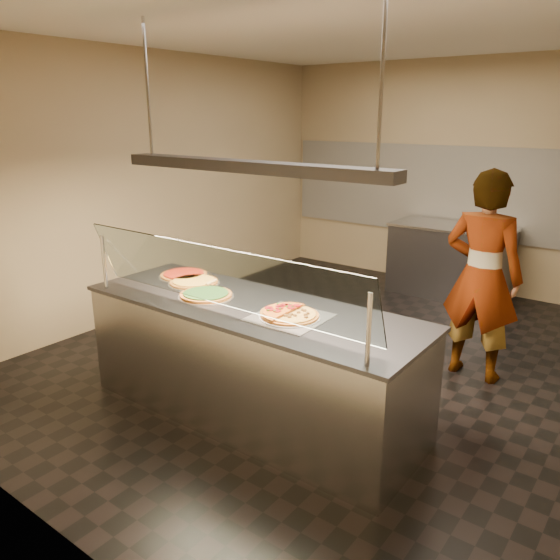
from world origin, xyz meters
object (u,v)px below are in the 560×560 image
Objects in this scene: half_pizza_pepperoni at (278,310)px; heat_lamp_housing at (248,167)px; perforated_tray at (290,317)px; pizza_spatula at (212,284)px; half_pizza_sausage at (301,317)px; prep_table at (450,260)px; serving_counter at (251,361)px; pizza_tomato at (184,274)px; sneeze_guard at (217,277)px; pizza_cheese at (194,282)px; pizza_spinach at (206,294)px; worker at (482,277)px.

half_pizza_pepperoni is 1.03m from heat_lamp_housing.
pizza_spatula is at bearing 168.98° from perforated_tray.
perforated_tray is 1.23× the size of half_pizza_pepperoni.
prep_table is (-0.36, 3.93, -0.49)m from half_pizza_sausage.
pizza_tomato is at bearing 166.45° from serving_counter.
half_pizza_sausage reaches higher than prep_table.
sneeze_guard reaches higher than perforated_tray.
half_pizza_sausage is at bearing -10.65° from pizza_tomato.
half_pizza_pepperoni is at bearing 179.30° from perforated_tray.
half_pizza_sausage is 0.96× the size of pizza_tomato.
pizza_cheese is 0.24m from pizza_tomato.
sneeze_guard is 0.91m from pizza_cheese.
perforated_tray is at bearing 36.67° from sneeze_guard.
half_pizza_pepperoni reaches higher than perforated_tray.
pizza_spinach is 0.29× the size of prep_table.
pizza_spinach reaches higher than pizza_cheese.
perforated_tray is at bearing 68.47° from worker.
half_pizza_pepperoni is at bearing -12.27° from pizza_tomato.
half_pizza_sausage is 1.92m from worker.
prep_table is at bearing 95.22° from half_pizza_sausage.
pizza_tomato is at bearing -106.52° from prep_table.
half_pizza_sausage reaches higher than serving_counter.
worker is at bearing 60.83° from sneeze_guard.
perforated_tray is at bearing -86.19° from prep_table.
sneeze_guard is at bearing -149.02° from half_pizza_sausage.
sneeze_guard is 10.95× the size of pizza_spatula.
pizza_spinach reaches higher than perforated_tray.
pizza_spatula is 0.10× the size of heat_lamp_housing.
pizza_spatula is 1.12m from heat_lamp_housing.
pizza_spatula reaches higher than serving_counter.
half_pizza_sausage is at bearing 1.21° from pizza_spinach.
pizza_cheese is at bearing 42.31° from worker.
serving_counter is 1.08m from pizza_tomato.
half_pizza_sausage is at bearing 0.54° from perforated_tray.
pizza_spinach is at bearing -27.79° from pizza_tomato.
pizza_tomato is 1.90× the size of pizza_spatula.
perforated_tray reaches higher than prep_table.
prep_table is (-0.26, 3.93, -0.47)m from perforated_tray.
pizza_cheese is 1.25m from heat_lamp_housing.
heat_lamp_housing reaches higher than pizza_tomato.
heat_lamp_housing reaches higher than serving_counter.
perforated_tray is (0.40, -0.04, 0.47)m from serving_counter.
pizza_spinach is at bearing 144.62° from sneeze_guard.
serving_counter is 6.32× the size of pizza_tomato.
worker is (1.90, 1.63, -0.01)m from pizza_cheese.
pizza_spinach is (-0.70, -0.02, -0.02)m from half_pizza_pepperoni.
pizza_spinach is 1.08m from heat_lamp_housing.
pizza_cheese is at bearing 171.14° from perforated_tray.
worker reaches higher than half_pizza_sausage.
half_pizza_pepperoni reaches higher than half_pizza_sausage.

